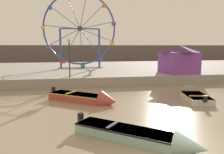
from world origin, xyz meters
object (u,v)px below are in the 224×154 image
(motorboat_pale_grey, at_px, (193,95))
(promenade_lamp_near, at_px, (69,52))
(carnival_booth_purple_stall, at_px, (179,59))
(motorboat_faded_red, at_px, (88,98))
(ferris_wheel_blue_frame, at_px, (80,30))
(motorboat_seafoam, at_px, (145,137))

(motorboat_pale_grey, xyz_separation_m, promenade_lamp_near, (-9.58, 6.73, 3.31))
(motorboat_pale_grey, relative_size, carnival_booth_purple_stall, 1.03)
(carnival_booth_purple_stall, relative_size, promenade_lamp_near, 1.09)
(motorboat_faded_red, bearing_deg, carnival_booth_purple_stall, 72.85)
(motorboat_pale_grey, relative_size, ferris_wheel_blue_frame, 0.41)
(motorboat_faded_red, bearing_deg, motorboat_seafoam, -38.77)
(motorboat_pale_grey, bearing_deg, motorboat_faded_red, 100.04)
(motorboat_seafoam, relative_size, promenade_lamp_near, 1.35)
(motorboat_faded_red, distance_m, promenade_lamp_near, 7.29)
(ferris_wheel_blue_frame, bearing_deg, motorboat_seafoam, -86.15)
(motorboat_seafoam, distance_m, ferris_wheel_blue_frame, 24.59)
(motorboat_faded_red, height_order, promenade_lamp_near, promenade_lamp_near)
(motorboat_pale_grey, relative_size, promenade_lamp_near, 1.12)
(ferris_wheel_blue_frame, xyz_separation_m, carnival_booth_purple_stall, (11.01, -8.21, -3.68))
(carnival_booth_purple_stall, bearing_deg, ferris_wheel_blue_frame, 138.82)
(motorboat_pale_grey, distance_m, ferris_wheel_blue_frame, 19.40)
(motorboat_seafoam, distance_m, carnival_booth_purple_stall, 18.35)
(ferris_wheel_blue_frame, distance_m, promenade_lamp_near, 10.33)
(motorboat_faded_red, height_order, motorboat_pale_grey, motorboat_pale_grey)
(motorboat_faded_red, xyz_separation_m, carnival_booth_purple_stall, (11.27, 8.01, 2.39))
(carnival_booth_purple_stall, height_order, promenade_lamp_near, promenade_lamp_near)
(motorboat_faded_red, height_order, carnival_booth_purple_stall, carnival_booth_purple_stall)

